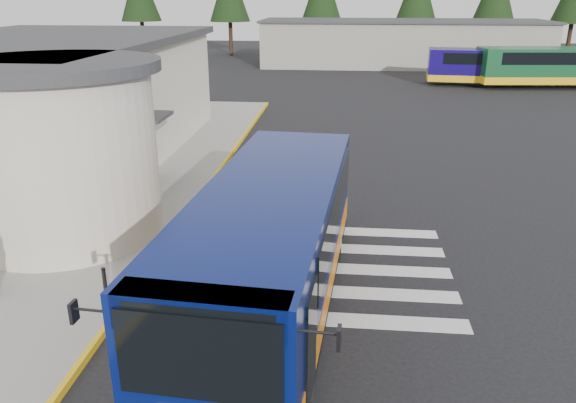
# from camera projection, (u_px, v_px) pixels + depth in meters

# --- Properties ---
(ground) EXTENTS (140.00, 140.00, 0.00)m
(ground) POSITION_uv_depth(u_px,v_px,m) (313.00, 254.00, 15.07)
(ground) COLOR black
(ground) RESTS_ON ground
(sidewalk) EXTENTS (10.00, 34.00, 0.15)m
(sidewalk) POSITION_uv_depth(u_px,v_px,m) (63.00, 191.00, 19.60)
(sidewalk) COLOR gray
(sidewalk) RESTS_ON ground
(curb_strip) EXTENTS (0.12, 34.00, 0.16)m
(curb_strip) POSITION_uv_depth(u_px,v_px,m) (201.00, 196.00, 19.14)
(curb_strip) COLOR yellow
(curb_strip) RESTS_ON ground
(station_building) EXTENTS (12.70, 18.70, 4.80)m
(station_building) POSITION_uv_depth(u_px,v_px,m) (44.00, 104.00, 21.61)
(station_building) COLOR beige
(station_building) RESTS_ON ground
(crosswalk) EXTENTS (8.00, 5.35, 0.01)m
(crosswalk) POSITION_uv_depth(u_px,v_px,m) (292.00, 266.00, 14.37)
(crosswalk) COLOR silver
(crosswalk) RESTS_ON ground
(depot_building) EXTENTS (26.40, 8.40, 4.20)m
(depot_building) POSITION_uv_depth(u_px,v_px,m) (402.00, 43.00, 52.94)
(depot_building) COLOR gray
(depot_building) RESTS_ON ground
(transit_bus) EXTENTS (3.85, 10.36, 2.88)m
(transit_bus) POSITION_uv_depth(u_px,v_px,m) (270.00, 252.00, 11.98)
(transit_bus) COLOR #071252
(transit_bus) RESTS_ON ground
(pedestrian_a) EXTENTS (0.55, 0.68, 1.60)m
(pedestrian_a) POSITION_uv_depth(u_px,v_px,m) (101.00, 227.00, 14.34)
(pedestrian_a) COLOR black
(pedestrian_a) RESTS_ON sidewalk
(bollard) EXTENTS (0.09, 0.09, 1.06)m
(bollard) POSITION_uv_depth(u_px,v_px,m) (106.00, 290.00, 11.86)
(bollard) COLOR black
(bollard) RESTS_ON sidewalk
(far_bus_a) EXTENTS (9.10, 3.35, 2.30)m
(far_bus_a) POSITION_uv_depth(u_px,v_px,m) (489.00, 66.00, 41.62)
(far_bus_a) COLOR #120755
(far_bus_a) RESTS_ON ground
(far_bus_b) EXTENTS (9.75, 3.60, 2.46)m
(far_bus_b) POSITION_uv_depth(u_px,v_px,m) (545.00, 65.00, 40.83)
(far_bus_b) COLOR #134726
(far_bus_b) RESTS_ON ground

